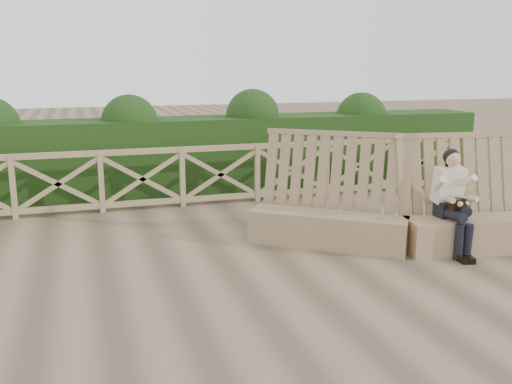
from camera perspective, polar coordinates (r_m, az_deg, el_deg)
name	(u,v)px	position (r m, az deg, el deg)	size (l,w,h in m)	color
ground	(286,264)	(7.50, 2.99, -7.22)	(60.00, 60.00, 0.00)	brown
bench	(404,219)	(8.37, 14.61, -2.60)	(4.22, 2.32, 1.61)	#82684A
woman	(453,197)	(8.23, 19.10, -0.51)	(0.41, 0.85, 1.43)	black
guardrail	(220,174)	(10.60, -3.59, 1.77)	(10.10, 0.09, 1.10)	#8D7552
hedge	(206,154)	(11.72, -5.02, 3.76)	(12.00, 1.20, 1.50)	black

